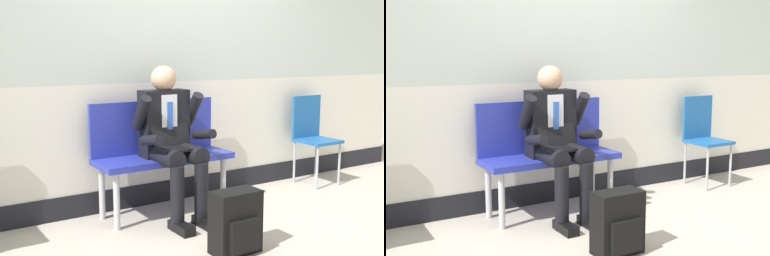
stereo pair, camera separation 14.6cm
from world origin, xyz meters
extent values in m
plane|color=#B2A899|center=(0.00, 0.00, 0.00)|extent=(18.00, 18.00, 0.00)
cube|color=silver|center=(0.00, 0.77, 0.65)|extent=(5.94, 0.12, 0.90)
cube|color=black|center=(0.00, 0.77, 0.10)|extent=(5.94, 0.14, 0.20)
cube|color=#28339E|center=(-0.30, 0.42, 0.48)|extent=(1.17, 0.42, 0.05)
cube|color=#28339E|center=(-0.30, 0.60, 0.73)|extent=(1.17, 0.04, 0.45)
cylinder|color=#B7B7BC|center=(-0.80, 0.27, 0.23)|extent=(0.05, 0.05, 0.45)
cylinder|color=#B7B7BC|center=(-0.80, 0.57, 0.23)|extent=(0.05, 0.05, 0.45)
cylinder|color=#B7B7BC|center=(0.20, 0.27, 0.23)|extent=(0.05, 0.05, 0.45)
cylinder|color=#B7B7BC|center=(0.20, 0.57, 0.23)|extent=(0.05, 0.05, 0.45)
cylinder|color=black|center=(-0.41, 0.21, 0.55)|extent=(0.15, 0.40, 0.15)
cylinder|color=black|center=(-0.41, 0.02, 0.25)|extent=(0.11, 0.11, 0.50)
cube|color=black|center=(-0.41, -0.04, 0.04)|extent=(0.10, 0.26, 0.07)
cylinder|color=black|center=(-0.19, 0.21, 0.55)|extent=(0.15, 0.40, 0.15)
cylinder|color=black|center=(-0.19, 0.02, 0.25)|extent=(0.11, 0.11, 0.50)
cube|color=black|center=(-0.19, -0.04, 0.04)|extent=(0.10, 0.26, 0.07)
cube|color=black|center=(-0.30, 0.42, 0.78)|extent=(0.40, 0.18, 0.55)
cube|color=silver|center=(-0.30, 0.33, 0.83)|extent=(0.14, 0.01, 0.39)
cube|color=blue|center=(-0.30, 0.32, 0.80)|extent=(0.05, 0.01, 0.33)
sphere|color=tan|center=(-0.30, 0.42, 1.15)|extent=(0.21, 0.21, 0.21)
cylinder|color=black|center=(-0.54, 0.35, 0.89)|extent=(0.09, 0.25, 0.30)
cylinder|color=black|center=(-0.54, 0.18, 0.70)|extent=(0.08, 0.27, 0.12)
cylinder|color=black|center=(-0.06, 0.35, 0.89)|extent=(0.09, 0.25, 0.30)
cylinder|color=black|center=(-0.06, 0.18, 0.70)|extent=(0.08, 0.27, 0.12)
cube|color=black|center=(-0.30, 0.18, 0.60)|extent=(0.34, 0.22, 0.02)
cube|color=black|center=(-0.30, 0.31, 0.71)|extent=(0.34, 0.08, 0.21)
cube|color=black|center=(-0.29, -0.55, 0.22)|extent=(0.34, 0.18, 0.44)
cube|color=black|center=(-0.29, -0.66, 0.15)|extent=(0.24, 0.04, 0.22)
cube|color=#1E5999|center=(1.49, 0.41, 0.46)|extent=(0.38, 0.38, 0.03)
cube|color=#1E5999|center=(1.49, 0.58, 0.69)|extent=(0.38, 0.03, 0.44)
cylinder|color=#A5A5AA|center=(1.33, 0.25, 0.22)|extent=(0.02, 0.02, 0.44)
cylinder|color=#A5A5AA|center=(1.65, 0.25, 0.22)|extent=(0.02, 0.02, 0.44)
cylinder|color=#A5A5AA|center=(1.33, 0.57, 0.22)|extent=(0.02, 0.02, 0.44)
cylinder|color=#A5A5AA|center=(1.65, 0.57, 0.22)|extent=(0.02, 0.02, 0.44)
camera|label=1|loc=(-2.22, -3.07, 1.36)|focal=45.45mm
camera|label=2|loc=(-2.10, -3.15, 1.36)|focal=45.45mm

